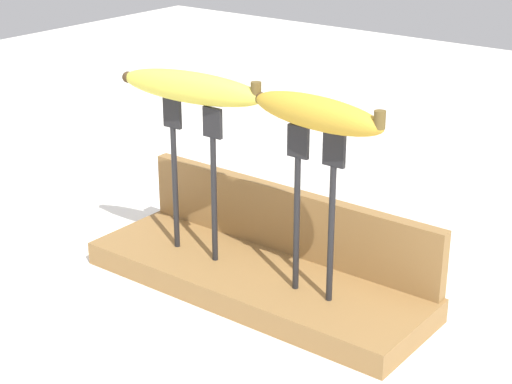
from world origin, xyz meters
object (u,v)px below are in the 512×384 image
(fork_stand_right, at_px, (314,199))
(banana_raised_left, at_px, (191,87))
(banana_raised_right, at_px, (317,113))
(fork_stand_left, at_px, (193,166))

(fork_stand_right, height_order, banana_raised_left, banana_raised_left)
(banana_raised_right, bearing_deg, banana_raised_left, -180.00)
(fork_stand_left, height_order, fork_stand_right, fork_stand_right)
(banana_raised_left, distance_m, banana_raised_right, 0.17)
(fork_stand_right, height_order, banana_raised_right, banana_raised_right)
(banana_raised_left, bearing_deg, fork_stand_left, 6.32)
(banana_raised_left, xyz_separation_m, banana_raised_right, (0.17, 0.00, 0.00))
(fork_stand_left, height_order, banana_raised_right, banana_raised_right)
(fork_stand_left, distance_m, banana_raised_right, 0.20)
(banana_raised_left, bearing_deg, banana_raised_right, 0.00)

